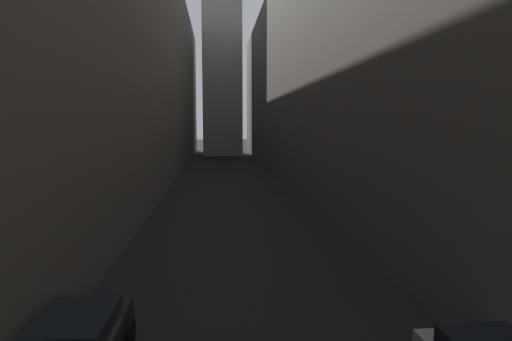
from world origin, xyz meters
The scene contains 3 objects.
ground_plane centered at (0.00, 48.00, 0.00)m, with size 264.00×264.00×0.00m, color black.
building_block_left centered at (-11.07, 50.00, 11.91)m, with size 11.13×108.00×23.82m, color #60594F.
building_block_right centered at (10.81, 50.00, 11.37)m, with size 10.63×108.00×22.75m, color #60594F.
Camera 1 is at (-1.12, 7.95, 5.84)m, focal length 30.50 mm.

